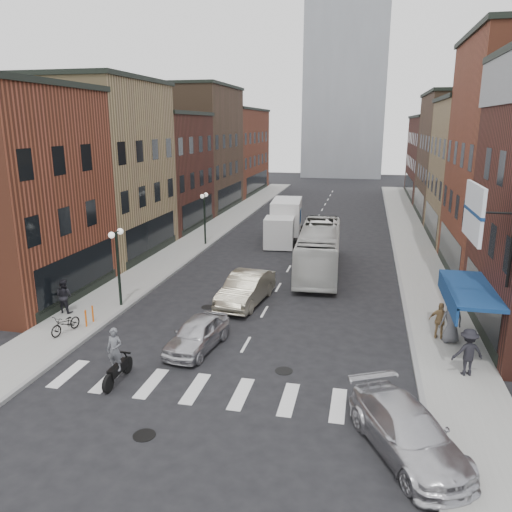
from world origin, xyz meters
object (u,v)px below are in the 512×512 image
Objects in this scene: bike_rack at (89,316)px; motorcycle_rider at (116,358)px; parked_bicycle at (66,324)px; ped_right_a at (468,352)px; transit_bus at (319,249)px; ped_right_b at (440,321)px; streetlamp_near at (117,253)px; ped_right_c at (452,321)px; ped_left_solo at (64,296)px; billboard_sign at (476,214)px; streetlamp_far at (204,209)px; sedan_left_near at (197,334)px; box_truck at (285,222)px; sedan_left_far at (246,289)px; curb_car at (408,432)px.

motorcycle_rider is (3.76, -4.51, 0.46)m from bike_rack.
parked_bicycle is 16.84m from ped_right_a.
transit_bus is 6.48× the size of ped_right_b.
ped_right_c is at bearing -4.13° from streetlamp_near.
ped_left_solo is (-1.51, 2.27, 0.41)m from parked_bicycle.
billboard_sign is at bearing -2.83° from bike_rack.
sedan_left_near is (5.51, -17.83, -2.23)m from streetlamp_far.
ped_right_b is (-0.56, 3.21, -0.09)m from ped_right_a.
billboard_sign is 5.82m from ped_right_b.
motorcycle_rider is (-2.23, -24.13, -0.59)m from box_truck.
transit_bus is (-6.61, 12.37, -4.66)m from billboard_sign.
ped_right_c is at bearing 22.05° from sedan_left_near.
box_truck is 20.77m from sedan_left_near.
ped_right_b is at bearing -3.09° from streetlamp_near.
ped_right_b is at bearing 98.83° from billboard_sign.
streetlamp_near is (-15.99, 3.50, -3.22)m from billboard_sign.
transit_bus is at bearing -41.77° from ped_right_b.
sedan_left_near is (-0.28, -20.75, -0.92)m from box_truck.
bike_rack is at bearing -11.73° from ped_right_c.
sedan_left_far is (2.63, 9.21, -0.19)m from motorcycle_rider.
streetlamp_near is 17.93m from box_truck.
streetlamp_near is at bearing -21.32° from ped_right_c.
billboard_sign is 2.04× the size of ped_right_a.
ped_left_solo is 17.79m from ped_right_b.
billboard_sign is at bearing 73.06° from ped_right_c.
ped_left_solo reaches higher than parked_bicycle.
bike_rack is 15.04m from transit_bus.
parked_bicycle is at bearing -92.21° from streetlamp_far.
box_truck reaches higher than curb_car.
box_truck is 14.95m from sedan_left_far.
billboard_sign is at bearing -68.26° from box_truck.
ped_right_c is (2.30, 7.98, 0.44)m from curb_car.
sedan_left_far is (-3.18, -6.87, -0.65)m from transit_bus.
streetlamp_near is at bearing -90.00° from streetlamp_far.
box_truck is 4.53× the size of parked_bicycle.
sedan_left_far is at bearing 36.33° from bike_rack.
bike_rack is 0.49× the size of ped_right_b.
box_truck is 1.90× the size of sedan_left_near.
curb_car is 2.82× the size of ped_left_solo.
curb_car is 15.30m from parked_bicycle.
sedan_left_near is (-10.48, -0.33, -5.45)m from billboard_sign.
ped_right_b is (16.26, 3.01, 0.38)m from parked_bicycle.
motorcycle_rider is at bearing -112.20° from sedan_left_near.
billboard_sign is 1.88× the size of ped_right_c.
box_truck is 20.29m from ped_right_b.
curb_car is at bearing 161.01° from ped_left_solo.
transit_bus is 5.37× the size of ped_right_c.
ped_right_a reaches higher than curb_car.
bike_rack is 1.25m from parked_bicycle.
ped_right_b is at bearing 24.25° from sedan_left_near.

